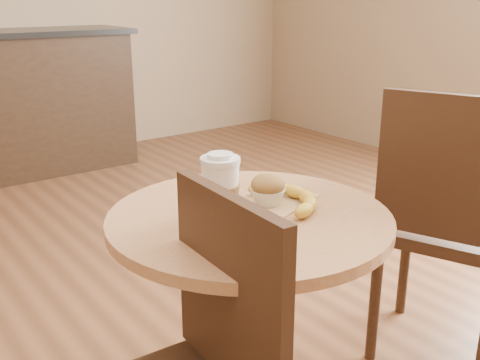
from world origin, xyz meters
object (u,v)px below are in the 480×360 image
at_px(coffee_cup, 220,189).
at_px(muffin, 268,189).
at_px(chair_right, 446,220).
at_px(banana, 289,197).
at_px(cafe_table, 249,286).

bearing_deg(coffee_cup, muffin, -4.15).
xyz_separation_m(chair_right, banana, (-0.68, 0.05, 0.22)).
distance_m(chair_right, muffin, 0.77).
xyz_separation_m(coffee_cup, banana, (0.20, -0.03, -0.05)).
bearing_deg(cafe_table, muffin, 15.28).
relative_size(chair_right, coffee_cup, 6.05).
xyz_separation_m(cafe_table, banana, (0.13, -0.01, 0.23)).
relative_size(cafe_table, muffin, 8.06).
relative_size(coffee_cup, banana, 0.62).
xyz_separation_m(chair_right, muffin, (-0.73, 0.07, 0.24)).
relative_size(muffin, banana, 0.35).
relative_size(chair_right, muffin, 10.75).
height_order(cafe_table, banana, banana).
relative_size(cafe_table, coffee_cup, 4.53).
height_order(muffin, banana, muffin).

